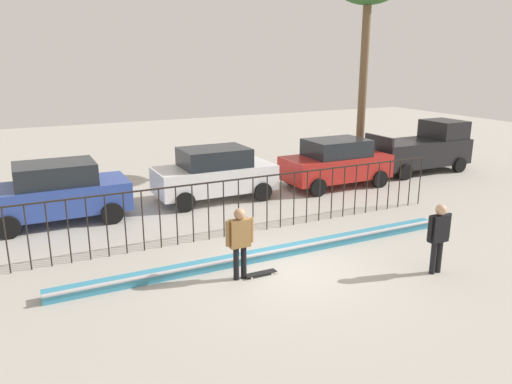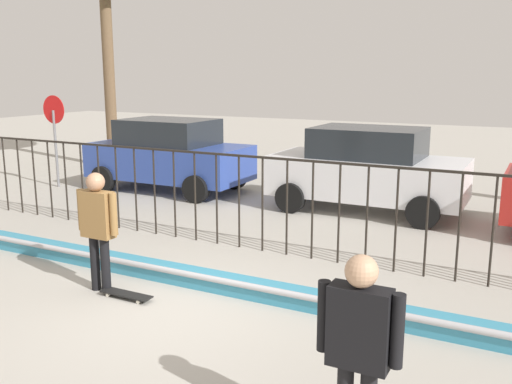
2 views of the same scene
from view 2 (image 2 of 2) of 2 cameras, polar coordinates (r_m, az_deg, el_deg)
name	(u,v)px [view 2 (image 2 of 2)]	position (r m, az deg, el deg)	size (l,w,h in m)	color
ground_plane	(167,308)	(7.82, -8.93, -11.49)	(60.00, 60.00, 0.00)	#ADA89E
bowl_coping_ledge	(203,279)	(8.44, -5.39, -8.71)	(11.00, 0.40, 0.27)	teal
perimeter_fence	(263,193)	(9.80, 0.66, -0.08)	(14.04, 0.04, 1.69)	black
skateboarder	(98,221)	(8.29, -15.67, -2.83)	(0.70, 0.26, 1.73)	black
skateboard	(126,294)	(8.22, -12.95, -10.02)	(0.80, 0.20, 0.07)	black
camera_operator	(359,339)	(4.66, 10.33, -14.37)	(0.70, 0.26, 1.73)	black
parked_car_blue	(169,154)	(15.21, -8.77, 3.78)	(4.30, 2.12, 1.90)	#2D479E
parked_car_white	(367,169)	(12.98, 11.15, 2.31)	(4.30, 2.12, 1.90)	silver
stop_sign	(55,128)	(16.38, -19.63, 6.07)	(0.76, 0.07, 2.50)	slate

